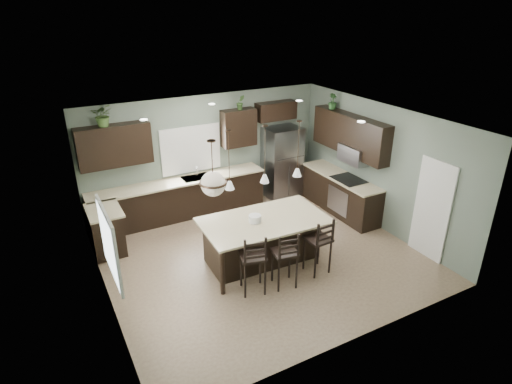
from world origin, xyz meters
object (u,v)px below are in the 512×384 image
(bar_stool_left, at_px, (253,262))
(serving_dish, at_px, (255,219))
(kitchen_island, at_px, (264,241))
(bar_stool_right, at_px, (318,245))
(plant_back_left, at_px, (103,115))
(refrigerator, at_px, (282,162))
(bar_stool_center, at_px, (285,258))

(bar_stool_left, bearing_deg, serving_dish, 74.13)
(kitchen_island, distance_m, bar_stool_right, 1.07)
(bar_stool_right, bearing_deg, plant_back_left, 127.59)
(serving_dish, xyz_separation_m, bar_stool_left, (-0.45, -0.75, -0.40))
(kitchen_island, bearing_deg, plant_back_left, 131.63)
(bar_stool_left, bearing_deg, bar_stool_right, 12.98)
(refrigerator, bearing_deg, kitchen_island, -127.54)
(refrigerator, xyz_separation_m, bar_stool_right, (-1.28, -3.37, -0.34))
(kitchen_island, height_order, bar_stool_center, bar_stool_center)
(kitchen_island, xyz_separation_m, bar_stool_center, (-0.07, -0.87, 0.10))
(bar_stool_left, xyz_separation_m, plant_back_left, (-1.61, 3.48, 2.05))
(bar_stool_right, bearing_deg, refrigerator, 66.80)
(plant_back_left, bearing_deg, serving_dish, -52.93)
(kitchen_island, bearing_deg, bar_stool_center, -92.46)
(refrigerator, bearing_deg, bar_stool_right, -110.71)
(bar_stool_center, bearing_deg, bar_stool_right, 16.29)
(bar_stool_right, height_order, plant_back_left, plant_back_left)
(plant_back_left, bearing_deg, bar_stool_left, -65.16)
(serving_dish, bearing_deg, refrigerator, 49.70)
(serving_dish, relative_size, bar_stool_center, 0.21)
(kitchen_island, distance_m, bar_stool_left, 1.00)
(serving_dish, bearing_deg, bar_stool_center, -81.46)
(bar_stool_center, bearing_deg, kitchen_island, 96.27)
(kitchen_island, relative_size, serving_dish, 10.07)
(kitchen_island, xyz_separation_m, bar_stool_left, (-0.65, -0.75, 0.13))
(kitchen_island, height_order, serving_dish, serving_dish)
(refrigerator, distance_m, bar_stool_center, 4.03)
(plant_back_left, bearing_deg, refrigerator, -2.07)
(refrigerator, relative_size, kitchen_island, 0.77)
(refrigerator, height_order, kitchen_island, refrigerator)
(refrigerator, relative_size, bar_stool_center, 1.63)
(bar_stool_center, relative_size, bar_stool_right, 0.98)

